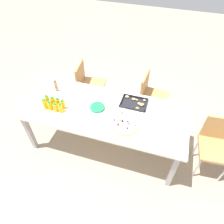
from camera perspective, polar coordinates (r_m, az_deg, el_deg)
name	(u,v)px	position (r m, az deg, el deg)	size (l,w,h in m)	color
ground_plane	(105,144)	(3.18, -1.97, -8.88)	(12.00, 12.00, 0.00)	tan
party_table	(104,114)	(2.65, -2.34, -0.46)	(2.13, 0.87, 0.74)	silver
chair_end	(216,143)	(2.88, 27.00, -7.60)	(0.43, 0.43, 0.83)	#B7844C
chair_far_left	(88,83)	(3.44, -6.70, 8.09)	(0.45, 0.45, 0.83)	#B7844C
chair_far_right	(151,94)	(3.25, 10.76, 4.92)	(0.43, 0.43, 0.83)	#B7844C
juice_bottle_0	(45,104)	(2.72, -18.14, 2.08)	(0.06, 0.06, 0.15)	#FAAC14
juice_bottle_1	(50,106)	(2.69, -16.92, 1.67)	(0.06, 0.06, 0.13)	#F9AD14
juice_bottle_2	(55,107)	(2.64, -15.44, 1.22)	(0.05, 0.05, 0.13)	#F9AD14
juice_bottle_3	(61,108)	(2.62, -14.10, 1.06)	(0.05, 0.05, 0.14)	#F9AB14
juice_bottle_4	(47,100)	(2.76, -17.51, 3.11)	(0.06, 0.06, 0.15)	#F9AD14
juice_bottle_5	(53,102)	(2.72, -16.08, 2.75)	(0.06, 0.06, 0.14)	#FAAC14
juice_bottle_6	(58,103)	(2.69, -14.78, 2.52)	(0.06, 0.06, 0.14)	#F9AF14
juice_bottle_7	(63,104)	(2.66, -13.46, 2.06)	(0.05, 0.05, 0.14)	#F9AF14
fruit_pizza	(124,123)	(2.44, 3.45, -3.17)	(0.37, 0.37, 0.05)	tan
snack_tray	(135,103)	(2.70, 6.32, 2.54)	(0.34, 0.25, 0.04)	black
plate_stack	(97,107)	(2.62, -4.11, 1.29)	(0.19, 0.19, 0.03)	#1E8C4C
napkin_stack	(60,84)	(3.08, -14.36, 7.53)	(0.15, 0.15, 0.02)	white
cardboard_tube	(56,85)	(2.93, -15.37, 7.20)	(0.04, 0.04, 0.19)	#9E7A56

